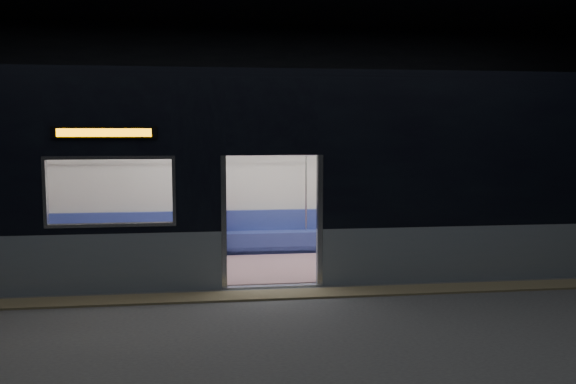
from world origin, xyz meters
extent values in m
cube|color=#47494C|center=(0.00, 0.00, -0.01)|extent=(24.00, 14.00, 0.01)
cube|color=black|center=(0.00, 6.98, 2.50)|extent=(24.00, 0.04, 5.00)
cube|color=#8C7F59|center=(0.00, 0.55, 0.01)|extent=(22.80, 0.50, 0.03)
cube|color=gray|center=(4.85, 1.06, 0.45)|extent=(8.30, 0.12, 0.90)
cube|color=black|center=(4.85, 1.06, 2.05)|extent=(8.30, 0.12, 2.30)
cube|color=black|center=(0.00, 1.06, 2.62)|extent=(1.40, 0.12, 1.15)
cube|color=#B7BABC|center=(-0.74, 1.06, 1.02)|extent=(0.08, 0.14, 2.05)
cube|color=#B7BABC|center=(0.74, 1.06, 1.02)|extent=(0.08, 0.14, 2.05)
cube|color=black|center=(-2.45, 0.98, 2.39)|extent=(1.50, 0.04, 0.18)
cube|color=orange|center=(-2.45, 0.97, 2.39)|extent=(1.34, 0.03, 0.12)
cube|color=beige|center=(0.00, 3.94, 1.60)|extent=(18.00, 0.12, 3.20)
cube|color=black|center=(0.00, 2.50, 3.28)|extent=(18.00, 3.00, 0.15)
cube|color=gray|center=(0.00, 2.50, 0.02)|extent=(17.76, 2.76, 0.04)
cube|color=beige|center=(0.00, 2.50, 2.35)|extent=(17.76, 2.76, 0.10)
cube|color=navy|center=(0.00, 3.62, 0.24)|extent=(11.00, 0.48, 0.41)
cube|color=navy|center=(0.00, 3.81, 0.65)|extent=(11.00, 0.10, 0.40)
cube|color=slate|center=(-3.30, 1.41, 0.24)|extent=(4.40, 0.48, 0.41)
cube|color=slate|center=(3.30, 1.41, 0.24)|extent=(4.40, 0.48, 0.41)
cylinder|color=silver|center=(-0.95, 1.37, 1.17)|extent=(0.04, 0.04, 2.26)
cylinder|color=silver|center=(-0.95, 3.63, 1.17)|extent=(0.04, 0.04, 2.26)
cylinder|color=silver|center=(0.95, 1.37, 1.17)|extent=(0.04, 0.04, 2.26)
cylinder|color=silver|center=(0.95, 3.63, 1.17)|extent=(0.04, 0.04, 2.26)
cylinder|color=silver|center=(0.00, 3.58, 1.95)|extent=(11.00, 0.03, 0.03)
cube|color=black|center=(-0.97, 3.41, 0.52)|extent=(0.15, 0.42, 0.14)
cube|color=black|center=(-0.78, 3.41, 0.52)|extent=(0.15, 0.42, 0.14)
cylinder|color=black|center=(-0.97, 3.22, 0.26)|extent=(0.10, 0.10, 0.43)
cylinder|color=black|center=(-0.78, 3.22, 0.26)|extent=(0.10, 0.10, 0.43)
cube|color=#C4558C|center=(-0.87, 3.59, 0.54)|extent=(0.36, 0.20, 0.18)
cylinder|color=#C4558C|center=(-0.87, 3.62, 0.86)|extent=(0.40, 0.40, 0.47)
sphere|color=tan|center=(-0.87, 3.60, 1.19)|extent=(0.19, 0.19, 0.19)
sphere|color=black|center=(-0.87, 3.63, 1.23)|extent=(0.20, 0.20, 0.20)
cube|color=black|center=(-0.84, 3.35, 0.66)|extent=(0.31, 0.28, 0.13)
cube|color=white|center=(5.00, 3.85, 1.50)|extent=(1.08, 0.03, 0.70)
camera|label=1|loc=(-0.99, -8.15, 2.41)|focal=38.00mm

